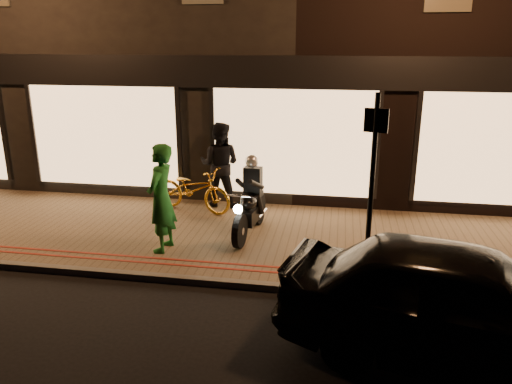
% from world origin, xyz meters
% --- Properties ---
extents(ground, '(90.00, 90.00, 0.00)m').
position_xyz_m(ground, '(0.00, 0.00, 0.00)').
color(ground, black).
rests_on(ground, ground).
extents(sidewalk, '(50.00, 4.00, 0.12)m').
position_xyz_m(sidewalk, '(0.00, 2.00, 0.06)').
color(sidewalk, brown).
rests_on(sidewalk, ground).
extents(kerb_stone, '(50.00, 0.14, 0.12)m').
position_xyz_m(kerb_stone, '(0.00, 0.05, 0.06)').
color(kerb_stone, '#59544C').
rests_on(kerb_stone, ground).
extents(red_kerb_lines, '(50.00, 0.26, 0.01)m').
position_xyz_m(red_kerb_lines, '(0.00, 0.55, 0.12)').
color(red_kerb_lines, maroon).
rests_on(red_kerb_lines, sidewalk).
extents(building_row, '(48.00, 10.11, 8.50)m').
position_xyz_m(building_row, '(-0.00, 8.99, 4.25)').
color(building_row, black).
rests_on(building_row, ground).
extents(motorcycle, '(0.62, 1.94, 1.59)m').
position_xyz_m(motorcycle, '(-0.64, 2.08, 0.73)').
color(motorcycle, black).
rests_on(motorcycle, sidewalk).
extents(sign_post, '(0.35, 0.11, 3.00)m').
position_xyz_m(sign_post, '(1.54, 0.33, 1.80)').
color(sign_post, black).
rests_on(sign_post, sidewalk).
extents(bicycle_gold, '(2.02, 1.20, 1.00)m').
position_xyz_m(bicycle_gold, '(-2.15, 3.24, 0.62)').
color(bicycle_gold, gold).
rests_on(bicycle_gold, sidewalk).
extents(person_green, '(0.52, 0.75, 1.98)m').
position_xyz_m(person_green, '(-2.07, 1.05, 1.11)').
color(person_green, '#1B6823').
rests_on(person_green, sidewalk).
extents(person_dark, '(0.97, 0.77, 1.94)m').
position_xyz_m(person_dark, '(-1.65, 3.74, 1.09)').
color(person_dark, black).
rests_on(person_dark, sidewalk).
extents(parked_car, '(4.79, 2.78, 1.53)m').
position_xyz_m(parked_car, '(2.61, -1.32, 0.77)').
color(parked_car, black).
rests_on(parked_car, ground).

